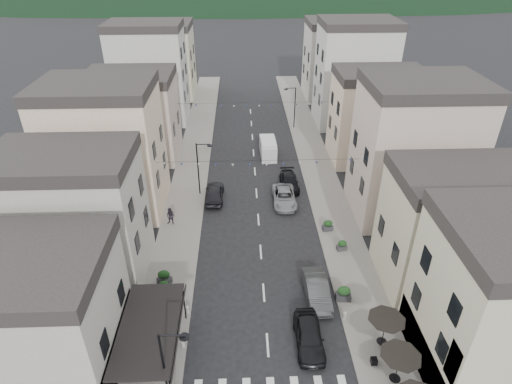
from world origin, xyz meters
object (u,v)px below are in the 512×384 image
Objects in this scene: pedestrian_a at (157,304)px; delivery_van at (268,148)px; parked_car_d at (289,182)px; parked_car_b at (317,290)px; parked_car_a at (309,336)px; pedestrian_b at (171,216)px; parked_car_c at (284,197)px; parked_car_e at (214,193)px.

delivery_van is at bearing 56.00° from pedestrian_a.
delivery_van reaches higher than parked_car_d.
parked_car_b is at bearing -86.18° from delivery_van.
pedestrian_b reaches higher than parked_car_a.
delivery_van reaches higher than pedestrian_a.
parked_car_c is at bearing -86.16° from delivery_van.
parked_car_b reaches higher than parked_car_a.
parked_car_a is 2.53× the size of pedestrian_a.
parked_car_c is 18.33m from pedestrian_a.
parked_car_c is at bearing 173.32° from parked_car_e.
pedestrian_a reaches higher than pedestrian_b.
parked_car_e is 2.60× the size of pedestrian_a.
parked_car_b is 24.92m from delivery_van.
delivery_van is at bearing 69.36° from pedestrian_b.
pedestrian_b is at bearing -126.07° from delivery_van.
parked_car_e is (-7.26, 18.88, 0.02)m from parked_car_a.
delivery_van reaches higher than parked_car_b.
pedestrian_a is (-11.53, -18.13, 0.35)m from parked_car_d.
parked_car_c reaches higher than parked_car_d.
parked_car_d is 8.16m from delivery_van.
parked_car_d is (-0.35, 16.90, -0.11)m from parked_car_b.
parked_car_a is at bearing 111.56° from parked_car_e.
parked_car_d is 8.45m from parked_car_e.
parked_car_e is at bearing 64.22° from pedestrian_a.
parked_car_c is 1.07× the size of delivery_van.
parked_car_d is at bearing 74.95° from parked_car_c.
parked_car_e is (-8.13, -2.31, 0.13)m from parked_car_d.
parked_car_c is at bearing 93.28° from parked_car_b.
parked_car_b is 16.90m from parked_car_d.
parked_car_c is (0.00, 17.97, -0.07)m from parked_car_a.
parked_car_a is 2.60× the size of pedestrian_b.
parked_car_d is 21.49m from pedestrian_a.
parked_car_b is 13.72m from parked_car_c.
parked_car_c is at bearing 40.77° from pedestrian_a.
parked_car_d is 13.86m from pedestrian_b.
parked_car_b is 16.03m from pedestrian_b.
delivery_van reaches higher than parked_car_a.
parked_car_a is 17.97m from parked_car_c.
parked_car_e is 5.97m from pedestrian_b.
pedestrian_a is at bearing -175.88° from parked_car_b.
parked_car_a is 0.98× the size of parked_car_d.
pedestrian_b is at bearing -162.44° from parked_car_c.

